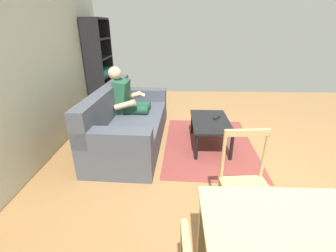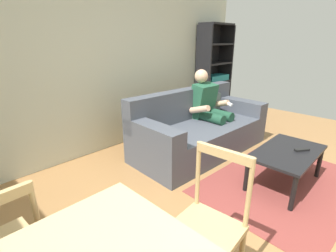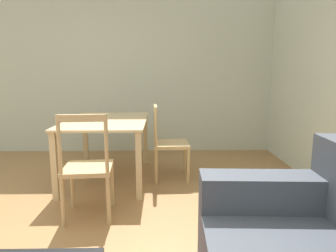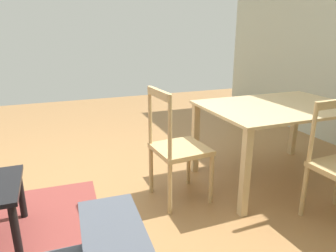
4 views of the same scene
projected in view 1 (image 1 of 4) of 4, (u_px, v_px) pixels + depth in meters
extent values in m
plane|color=#9E7042|center=(239.00, 179.00, 2.90)|extent=(8.38, 8.38, 0.00)
cube|color=#474C56|center=(132.00, 130.00, 3.74)|extent=(2.20, 1.04, 0.43)
cube|color=#474C56|center=(107.00, 103.00, 3.59)|extent=(2.16, 0.30, 0.47)
cube|color=#474C56|center=(113.00, 139.00, 2.74)|extent=(0.28, 0.96, 0.22)
cube|color=#474C56|center=(142.00, 94.00, 4.49)|extent=(0.28, 0.96, 0.22)
cube|color=#4E5E5C|center=(124.00, 99.00, 3.98)|extent=(0.42, 0.19, 0.36)
cube|color=#23563D|center=(120.00, 96.00, 3.83)|extent=(0.41, 0.32, 0.56)
sphere|color=#DBAD89|center=(115.00, 73.00, 3.68)|extent=(0.21, 0.21, 0.21)
cylinder|color=#1C4530|center=(135.00, 110.00, 3.79)|extent=(0.17, 0.45, 0.15)
cylinder|color=#DBAD89|center=(149.00, 126.00, 3.89)|extent=(0.11, 0.11, 0.43)
cube|color=black|center=(154.00, 136.00, 3.96)|extent=(0.11, 0.24, 0.08)
cylinder|color=#1C4530|center=(138.00, 106.00, 3.99)|extent=(0.17, 0.45, 0.15)
cylinder|color=#DBAD89|center=(151.00, 121.00, 4.09)|extent=(0.11, 0.11, 0.43)
cube|color=black|center=(155.00, 130.00, 4.16)|extent=(0.11, 0.24, 0.08)
cylinder|color=#DBAD89|center=(125.00, 105.00, 3.62)|extent=(0.11, 0.36, 0.19)
cylinder|color=#DBAD89|center=(132.00, 96.00, 4.07)|extent=(0.11, 0.36, 0.19)
cube|color=white|center=(141.00, 94.00, 4.05)|extent=(0.05, 0.16, 0.08)
cube|color=black|center=(211.00, 121.00, 3.58)|extent=(0.98, 0.57, 0.03)
cylinder|color=black|center=(231.00, 148.00, 3.25)|extent=(0.05, 0.05, 0.39)
cylinder|color=black|center=(220.00, 123.00, 4.07)|extent=(0.05, 0.05, 0.39)
cylinder|color=black|center=(196.00, 147.00, 3.26)|extent=(0.05, 0.05, 0.39)
cylinder|color=black|center=(192.00, 123.00, 4.08)|extent=(0.05, 0.05, 0.39)
cube|color=black|center=(217.00, 117.00, 3.67)|extent=(0.17, 0.14, 0.02)
cube|color=black|center=(94.00, 71.00, 4.59)|extent=(0.04, 0.36, 1.89)
cube|color=black|center=(105.00, 65.00, 5.32)|extent=(0.04, 0.36, 1.89)
cube|color=black|center=(92.00, 68.00, 4.96)|extent=(0.83, 0.02, 1.89)
cube|color=black|center=(105.00, 108.00, 5.33)|extent=(0.76, 0.36, 0.04)
cube|color=black|center=(103.00, 92.00, 5.18)|extent=(0.76, 0.36, 0.04)
cube|color=black|center=(101.00, 76.00, 5.03)|extent=(0.76, 0.36, 0.04)
cube|color=black|center=(99.00, 58.00, 4.87)|extent=(0.76, 0.36, 0.04)
cube|color=black|center=(97.00, 39.00, 4.72)|extent=(0.76, 0.36, 0.04)
cube|color=black|center=(95.00, 18.00, 4.57)|extent=(0.76, 0.36, 0.04)
cube|color=#333338|center=(105.00, 106.00, 5.27)|extent=(0.62, 0.29, 0.12)
cube|color=beige|center=(105.00, 100.00, 5.27)|extent=(0.63, 0.29, 0.12)
cube|color=maroon|center=(103.00, 89.00, 5.13)|extent=(0.63, 0.30, 0.12)
cube|color=teal|center=(102.00, 72.00, 5.01)|extent=(0.63, 0.29, 0.12)
cube|color=#D1B27F|center=(317.00, 234.00, 1.71)|extent=(0.06, 0.06, 0.71)
cube|color=#D1B27F|center=(202.00, 231.00, 1.74)|extent=(0.06, 0.06, 0.71)
cube|color=tan|center=(248.00, 192.00, 2.01)|extent=(0.45, 0.45, 0.04)
cylinder|color=tan|center=(230.00, 229.00, 1.92)|extent=(0.04, 0.04, 0.45)
cylinder|color=tan|center=(274.00, 228.00, 1.93)|extent=(0.04, 0.04, 0.45)
cylinder|color=tan|center=(219.00, 198.00, 2.26)|extent=(0.04, 0.04, 0.45)
cylinder|color=tan|center=(256.00, 197.00, 2.28)|extent=(0.04, 0.04, 0.45)
cylinder|color=tan|center=(223.00, 156.00, 2.07)|extent=(0.03, 0.03, 0.51)
cylinder|color=tan|center=(265.00, 155.00, 2.09)|extent=(0.03, 0.03, 0.51)
cube|color=tan|center=(248.00, 133.00, 1.99)|extent=(0.07, 0.38, 0.06)
cube|color=brown|center=(209.00, 144.00, 3.74)|extent=(2.06, 1.49, 0.01)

